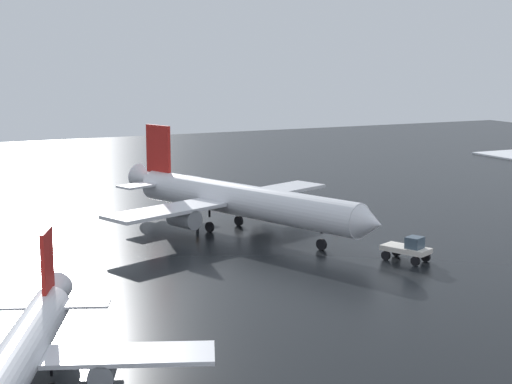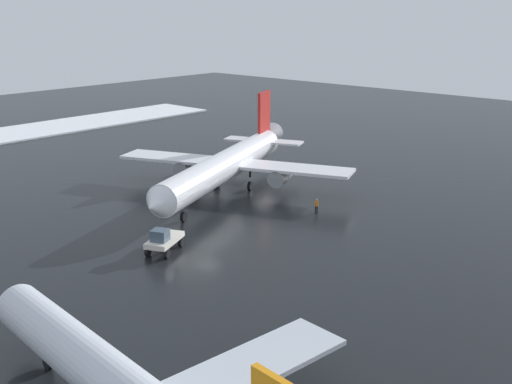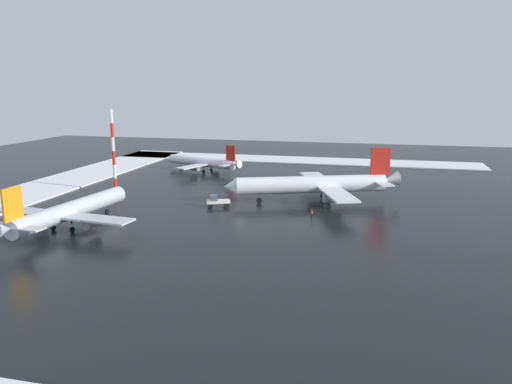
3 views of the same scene
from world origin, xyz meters
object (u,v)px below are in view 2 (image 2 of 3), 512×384
Objects in this scene: pushback_tug at (163,240)px; ground_crew_beside_wing at (215,177)px; airplane_parked_starboard at (226,165)px; ground_crew_by_nose_gear at (317,205)px.

pushback_tug is 24.68m from ground_crew_beside_wing.
airplane_parked_starboard is 5.32m from ground_crew_beside_wing.
ground_crew_beside_wing is (-13.73, 20.50, -0.31)m from pushback_tug.
ground_crew_by_nose_gear is at bearing 145.04° from pushback_tug.
ground_crew_beside_wing is 1.00× the size of ground_crew_by_nose_gear.
ground_crew_beside_wing is at bearing -136.55° from airplane_parked_starboard.
ground_crew_beside_wing is at bearing -170.24° from pushback_tug.
airplane_parked_starboard is at bearing 81.22° from ground_crew_by_nose_gear.
ground_crew_by_nose_gear is at bearing 73.03° from airplane_parked_starboard.
ground_crew_by_nose_gear is at bearing -32.90° from ground_crew_beside_wing.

